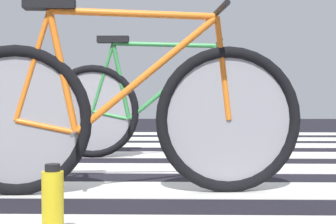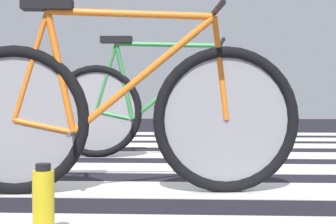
% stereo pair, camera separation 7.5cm
% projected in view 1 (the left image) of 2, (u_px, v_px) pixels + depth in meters
% --- Properties ---
extents(ground, '(18.00, 14.00, 0.02)m').
position_uv_depth(ground, '(113.00, 162.00, 3.67)').
color(ground, black).
extents(crosswalk_markings, '(5.45, 5.76, 0.00)m').
position_uv_depth(crosswalk_markings, '(116.00, 160.00, 3.64)').
color(crosswalk_markings, beige).
rests_on(crosswalk_markings, ground).
extents(bicycle_1_of_2, '(1.73, 0.52, 0.93)m').
position_uv_depth(bicycle_1_of_2, '(123.00, 114.00, 2.38)').
color(bicycle_1_of_2, black).
rests_on(bicycle_1_of_2, ground).
extents(bicycle_2_of_2, '(1.74, 0.52, 0.93)m').
position_uv_depth(bicycle_2_of_2, '(158.00, 108.00, 3.79)').
color(bicycle_2_of_2, black).
rests_on(bicycle_2_of_2, ground).
extents(water_bottle, '(0.07, 0.07, 0.25)m').
position_uv_depth(water_bottle, '(53.00, 204.00, 1.61)').
color(water_bottle, gold).
rests_on(water_bottle, ground).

